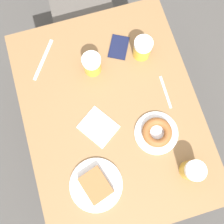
# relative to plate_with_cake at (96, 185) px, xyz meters

# --- Properties ---
(ground_plane) EXTENTS (8.00, 8.00, 0.00)m
(ground_plane) POSITION_rel_plate_with_cake_xyz_m (0.16, 0.29, -0.76)
(ground_plane) COLOR #474442
(table) EXTENTS (0.83, 1.08, 0.75)m
(table) POSITION_rel_plate_with_cake_xyz_m (0.16, 0.29, -0.07)
(table) COLOR olive
(table) RESTS_ON ground_plane
(plate_with_cake) EXTENTS (0.24, 0.24, 0.04)m
(plate_with_cake) POSITION_rel_plate_with_cake_xyz_m (0.00, 0.00, 0.00)
(plate_with_cake) COLOR silver
(plate_with_cake) RESTS_ON table
(plate_with_donut) EXTENTS (0.20, 0.20, 0.05)m
(plate_with_donut) POSITION_rel_plate_with_cake_xyz_m (0.33, 0.14, 0.01)
(plate_with_donut) COLOR silver
(plate_with_donut) RESTS_ON table
(beer_mug_left) EXTENTS (0.09, 0.09, 0.11)m
(beer_mug_left) POSITION_rel_plate_with_cake_xyz_m (0.42, -0.06, 0.04)
(beer_mug_left) COLOR gold
(beer_mug_left) RESTS_ON table
(beer_mug_center) EXTENTS (0.09, 0.09, 0.11)m
(beer_mug_center) POSITION_rel_plate_with_cake_xyz_m (0.39, 0.54, 0.04)
(beer_mug_center) COLOR gold
(beer_mug_center) RESTS_ON table
(beer_mug_right) EXTENTS (0.09, 0.09, 0.11)m
(beer_mug_right) POSITION_rel_plate_with_cake_xyz_m (0.13, 0.53, 0.04)
(beer_mug_right) COLOR gold
(beer_mug_right) RESTS_ON table
(napkin_folded) EXTENTS (0.20, 0.21, 0.00)m
(napkin_folded) POSITION_rel_plate_with_cake_xyz_m (0.08, 0.25, -0.01)
(napkin_folded) COLOR white
(napkin_folded) RESTS_ON table
(fork) EXTENTS (0.02, 0.17, 0.00)m
(fork) POSITION_rel_plate_with_cake_xyz_m (0.44, 0.32, -0.01)
(fork) COLOR silver
(fork) RESTS_ON table
(knife) EXTENTS (0.14, 0.19, 0.00)m
(knife) POSITION_rel_plate_with_cake_xyz_m (-0.09, 0.65, -0.01)
(knife) COLOR silver
(knife) RESTS_ON table
(passport_near_edge) EXTENTS (0.14, 0.15, 0.01)m
(passport_near_edge) POSITION_rel_plate_with_cake_xyz_m (0.29, 0.61, -0.01)
(passport_near_edge) COLOR #141938
(passport_near_edge) RESTS_ON table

